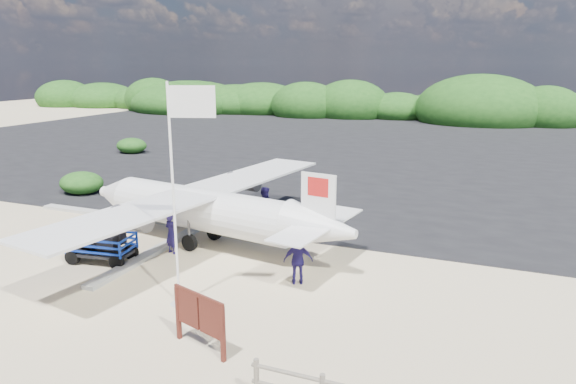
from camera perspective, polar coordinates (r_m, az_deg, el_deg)
name	(u,v)px	position (r m, az deg, el deg)	size (l,w,h in m)	color
ground	(239,288)	(17.22, -5.50, -10.57)	(160.00, 160.00, 0.00)	beige
asphalt_apron	(399,149)	(45.04, 12.20, 4.67)	(90.00, 50.00, 0.04)	#B2B2B2
lagoon	(63,240)	(23.50, -23.74, -4.89)	(9.00, 7.00, 0.40)	#B2B2B2
vegetation_band	(433,120)	(69.61, 15.76, 7.73)	(124.00, 8.00, 4.40)	#B2B2B2
baggage_cart	(103,261)	(20.48, -19.88, -7.27)	(2.53, 1.45, 1.26)	#0B2FB3
flagpole	(180,303)	(16.49, -11.96, -12.01)	(1.34, 0.56, 6.70)	white
signboard	(201,349)	(14.04, -9.66, -16.85)	(1.95, 0.18, 1.60)	#562218
crew_a	(171,233)	(20.34, -12.85, -4.49)	(0.59, 0.38, 1.61)	#1E1655
crew_b	(264,207)	(22.87, -2.65, -1.71)	(0.91, 0.71, 1.87)	#1E1655
crew_c	(298,260)	(17.16, 1.14, -7.60)	(0.97, 0.40, 1.65)	#1E1655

